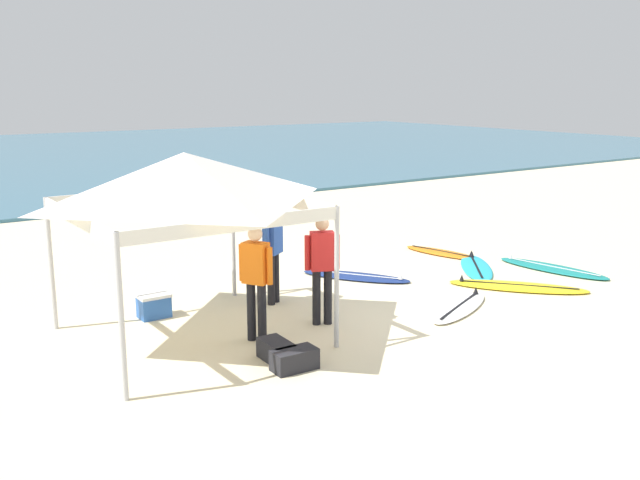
# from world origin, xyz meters

# --- Properties ---
(ground_plane) EXTENTS (80.00, 80.00, 0.00)m
(ground_plane) POSITION_xyz_m (0.00, 0.00, 0.00)
(ground_plane) COLOR beige
(sea) EXTENTS (80.00, 36.00, 0.10)m
(sea) POSITION_xyz_m (0.00, 30.22, 0.05)
(sea) COLOR #386B84
(sea) RESTS_ON ground
(canopy_tent) EXTENTS (3.22, 3.22, 2.75)m
(canopy_tent) POSITION_xyz_m (-2.98, 1.06, 2.39)
(canopy_tent) COLOR #B7B7BC
(canopy_tent) RESTS_ON ground
(surfboard_white) EXTENTS (2.05, 1.32, 0.19)m
(surfboard_white) POSITION_xyz_m (1.29, -0.25, 0.04)
(surfboard_white) COLOR white
(surfboard_white) RESTS_ON ground
(surfboard_orange) EXTENTS (0.88, 1.94, 0.19)m
(surfboard_orange) POSITION_xyz_m (3.85, 2.78, 0.04)
(surfboard_orange) COLOR orange
(surfboard_orange) RESTS_ON ground
(surfboard_navy) EXTENTS (1.71, 2.14, 0.19)m
(surfboard_navy) POSITION_xyz_m (1.06, 2.29, 0.04)
(surfboard_navy) COLOR navy
(surfboard_navy) RESTS_ON ground
(surfboard_teal) EXTENTS (0.99, 2.45, 0.19)m
(surfboard_teal) POSITION_xyz_m (4.73, 0.52, 0.04)
(surfboard_teal) COLOR #19847F
(surfboard_teal) RESTS_ON ground
(surfboard_yellow) EXTENTS (2.13, 2.37, 0.19)m
(surfboard_yellow) POSITION_xyz_m (3.08, 0.03, 0.04)
(surfboard_yellow) COLOR yellow
(surfboard_yellow) RESTS_ON ground
(surfboard_cyan) EXTENTS (1.84, 2.04, 0.19)m
(surfboard_cyan) POSITION_xyz_m (3.50, 1.44, 0.04)
(surfboard_cyan) COLOR #23B2CC
(surfboard_cyan) RESTS_ON ground
(person_orange) EXTENTS (0.37, 0.49, 1.71)m
(person_orange) POSITION_xyz_m (-2.25, 0.37, 0.99)
(person_orange) COLOR black
(person_orange) RESTS_ON ground
(person_blue) EXTENTS (0.47, 0.38, 1.71)m
(person_blue) POSITION_xyz_m (-1.10, 1.82, 0.99)
(person_blue) COLOR black
(person_blue) RESTS_ON ground
(person_red) EXTENTS (0.51, 0.35, 1.71)m
(person_red) POSITION_xyz_m (-1.03, 0.44, 0.99)
(person_red) COLOR black
(person_red) RESTS_ON ground
(gear_bag_near_tent) EXTENTS (0.35, 0.61, 0.28)m
(gear_bag_near_tent) POSITION_xyz_m (-2.41, -0.45, 0.14)
(gear_bag_near_tent) COLOR #232328
(gear_bag_near_tent) RESTS_ON ground
(gear_bag_by_pole) EXTENTS (0.61, 0.34, 0.28)m
(gear_bag_by_pole) POSITION_xyz_m (-2.38, -0.85, 0.14)
(gear_bag_by_pole) COLOR #232328
(gear_bag_by_pole) RESTS_ON ground
(cooler_box) EXTENTS (0.50, 0.36, 0.39)m
(cooler_box) POSITION_xyz_m (-3.08, 2.26, 0.20)
(cooler_box) COLOR #2D60B7
(cooler_box) RESTS_ON ground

